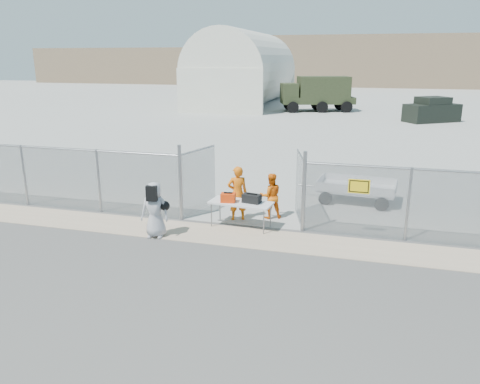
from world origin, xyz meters
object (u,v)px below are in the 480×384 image
(utility_trailer, at_px, (356,190))
(folding_table, at_px, (241,215))
(security_worker_left, at_px, (237,193))
(visitor, at_px, (155,210))
(security_worker_right, at_px, (271,196))

(utility_trailer, bearing_deg, folding_table, -126.43)
(folding_table, bearing_deg, security_worker_left, 120.84)
(folding_table, height_order, security_worker_left, security_worker_left)
(visitor, relative_size, utility_trailer, 0.47)
(folding_table, xyz_separation_m, utility_trailer, (3.40, 3.74, 0.02))
(visitor, bearing_deg, security_worker_left, 39.89)
(security_worker_left, bearing_deg, security_worker_right, -179.30)
(folding_table, xyz_separation_m, security_worker_right, (0.72, 1.11, 0.35))
(security_worker_left, relative_size, visitor, 1.08)
(security_worker_right, xyz_separation_m, visitor, (-2.95, -2.56, 0.08))
(security_worker_left, relative_size, utility_trailer, 0.50)
(visitor, bearing_deg, security_worker_right, 33.55)
(folding_table, distance_m, security_worker_left, 0.87)
(utility_trailer, bearing_deg, security_worker_right, -129.75)
(security_worker_right, bearing_deg, utility_trailer, -160.10)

